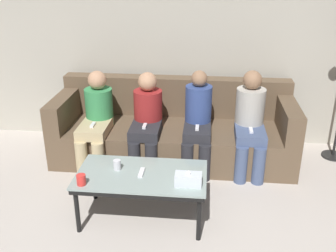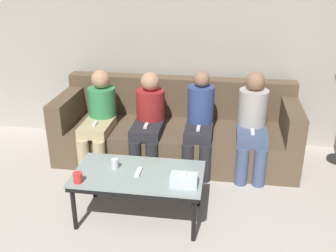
# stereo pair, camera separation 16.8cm
# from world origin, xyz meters

# --- Properties ---
(wall_back) EXTENTS (12.00, 0.06, 2.60)m
(wall_back) POSITION_xyz_m (0.00, 3.51, 1.30)
(wall_back) COLOR #B7B2A3
(wall_back) RESTS_ON ground_plane
(couch) EXTENTS (2.69, 0.93, 0.87)m
(couch) POSITION_xyz_m (0.00, 2.98, 0.31)
(couch) COLOR brown
(couch) RESTS_ON ground_plane
(coffee_table) EXTENTS (1.12, 0.61, 0.45)m
(coffee_table) POSITION_xyz_m (-0.17, 1.73, 0.41)
(coffee_table) COLOR #8C9E99
(coffee_table) RESTS_ON ground_plane
(cup_near_left) EXTENTS (0.08, 0.08, 0.09)m
(cup_near_left) POSITION_xyz_m (-0.63, 1.51, 0.50)
(cup_near_left) COLOR red
(cup_near_left) RESTS_ON coffee_table
(cup_near_right) EXTENTS (0.07, 0.07, 0.09)m
(cup_near_right) POSITION_xyz_m (-0.39, 1.79, 0.50)
(cup_near_right) COLOR silver
(cup_near_right) RESTS_ON coffee_table
(tissue_box) EXTENTS (0.22, 0.12, 0.13)m
(tissue_box) POSITION_xyz_m (0.24, 1.60, 0.50)
(tissue_box) COLOR silver
(tissue_box) RESTS_ON coffee_table
(game_remote) EXTENTS (0.04, 0.15, 0.02)m
(game_remote) POSITION_xyz_m (-0.17, 1.73, 0.46)
(game_remote) COLOR white
(game_remote) RESTS_ON coffee_table
(seated_person_left_end) EXTENTS (0.31, 0.69, 1.04)m
(seated_person_left_end) POSITION_xyz_m (-0.84, 2.73, 0.55)
(seated_person_left_end) COLOR tan
(seated_person_left_end) RESTS_ON ground_plane
(seated_person_mid_left) EXTENTS (0.32, 0.65, 1.04)m
(seated_person_mid_left) POSITION_xyz_m (-0.28, 2.75, 0.55)
(seated_person_mid_left) COLOR #28282D
(seated_person_mid_left) RESTS_ON ground_plane
(seated_person_mid_right) EXTENTS (0.31, 0.62, 1.07)m
(seated_person_mid_right) POSITION_xyz_m (0.28, 2.75, 0.56)
(seated_person_mid_right) COLOR #28282D
(seated_person_mid_right) RESTS_ON ground_plane
(seated_person_right_end) EXTENTS (0.31, 0.64, 1.09)m
(seated_person_right_end) POSITION_xyz_m (0.84, 2.76, 0.57)
(seated_person_right_end) COLOR #47567A
(seated_person_right_end) RESTS_ON ground_plane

